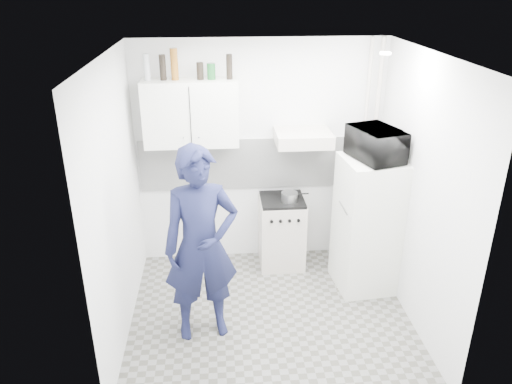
{
  "coord_description": "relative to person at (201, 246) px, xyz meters",
  "views": [
    {
      "loc": [
        -0.48,
        -4.14,
        3.2
      ],
      "look_at": [
        -0.12,
        0.3,
        1.25
      ],
      "focal_mm": 35.0,
      "sensor_mm": 36.0,
      "label": 1
    }
  ],
  "objects": [
    {
      "name": "upper_cabinet",
      "position": [
        -0.09,
        1.25,
        0.91
      ],
      "size": [
        1.0,
        0.35,
        0.7
      ],
      "primitive_type": "cube",
      "color": "white",
      "rests_on": "wall_back"
    },
    {
      "name": "bottle_e",
      "position": [
        0.32,
        1.25,
        1.38
      ],
      "size": [
        0.06,
        0.06,
        0.25
      ],
      "primitive_type": "cylinder",
      "color": "black",
      "rests_on": "upper_cabinet"
    },
    {
      "name": "ceiling_spot_fixture",
      "position": [
        1.66,
        0.38,
        1.63
      ],
      "size": [
        0.1,
        0.1,
        0.02
      ],
      "primitive_type": "cylinder",
      "color": "white",
      "rests_on": "ceiling"
    },
    {
      "name": "range_hood",
      "position": [
        1.11,
        1.18,
        0.63
      ],
      "size": [
        0.6,
        0.5,
        0.14
      ],
      "primitive_type": "cube",
      "color": "beige",
      "rests_on": "wall_back"
    },
    {
      "name": "canister_b",
      "position": [
        0.14,
        1.25,
        1.34
      ],
      "size": [
        0.09,
        0.09,
        0.16
      ],
      "primitive_type": "cylinder",
      "color": "#144C1E",
      "rests_on": "upper_cabinet"
    },
    {
      "name": "wall_back",
      "position": [
        0.66,
        1.43,
        0.36
      ],
      "size": [
        2.8,
        0.0,
        2.8
      ],
      "primitive_type": "plane",
      "rotation": [
        1.57,
        0.0,
        0.0
      ],
      "color": "white",
      "rests_on": "floor"
    },
    {
      "name": "saucepan",
      "position": [
        0.96,
        1.11,
        -0.04
      ],
      "size": [
        0.18,
        0.18,
        0.1
      ],
      "primitive_type": "cylinder",
      "color": "silver",
      "rests_on": "stove_top"
    },
    {
      "name": "stove",
      "position": [
        0.89,
        1.18,
        -0.53
      ],
      "size": [
        0.51,
        0.51,
        0.82
      ],
      "primitive_type": "cube",
      "color": "beige",
      "rests_on": "floor"
    },
    {
      "name": "canister_a",
      "position": [
        0.02,
        1.25,
        1.34
      ],
      "size": [
        0.07,
        0.07,
        0.18
      ],
      "primitive_type": "cylinder",
      "color": "black",
      "rests_on": "upper_cabinet"
    },
    {
      "name": "backsplash",
      "position": [
        0.66,
        1.41,
        0.26
      ],
      "size": [
        2.74,
        0.03,
        0.6
      ],
      "primitive_type": "cube",
      "color": "white",
      "rests_on": "wall_back"
    },
    {
      "name": "ceiling",
      "position": [
        0.66,
        0.18,
        1.66
      ],
      "size": [
        2.8,
        2.8,
        0.0
      ],
      "primitive_type": "plane",
      "color": "white",
      "rests_on": "wall_back"
    },
    {
      "name": "microwave",
      "position": [
        1.76,
        0.67,
        0.7
      ],
      "size": [
        0.67,
        0.55,
        0.32
      ],
      "primitive_type": "imported",
      "rotation": [
        0.0,
        0.0,
        1.88
      ],
      "color": "black",
      "rests_on": "fridge"
    },
    {
      "name": "person",
      "position": [
        0.0,
        0.0,
        0.0
      ],
      "size": [
        0.76,
        0.57,
        1.89
      ],
      "primitive_type": "imported",
      "rotation": [
        0.0,
        0.0,
        0.18
      ],
      "color": "#151939",
      "rests_on": "floor"
    },
    {
      "name": "wall_left",
      "position": [
        -0.74,
        0.18,
        0.36
      ],
      "size": [
        0.0,
        2.6,
        2.6
      ],
      "primitive_type": "plane",
      "rotation": [
        1.57,
        0.0,
        1.57
      ],
      "color": "white",
      "rests_on": "floor"
    },
    {
      "name": "bottle_b",
      "position": [
        -0.35,
        1.25,
        1.38
      ],
      "size": [
        0.07,
        0.07,
        0.26
      ],
      "primitive_type": "cylinder",
      "color": "black",
      "rests_on": "upper_cabinet"
    },
    {
      "name": "bottle_a",
      "position": [
        -0.52,
        1.25,
        1.39
      ],
      "size": [
        0.06,
        0.06,
        0.26
      ],
      "primitive_type": "cylinder",
      "color": "#B2B7BC",
      "rests_on": "upper_cabinet"
    },
    {
      "name": "bottle_c",
      "position": [
        -0.24,
        1.25,
        1.41
      ],
      "size": [
        0.08,
        0.08,
        0.32
      ],
      "primitive_type": "cylinder",
      "color": "brown",
      "rests_on": "upper_cabinet"
    },
    {
      "name": "stove_top",
      "position": [
        0.89,
        1.18,
        -0.11
      ],
      "size": [
        0.49,
        0.49,
        0.03
      ],
      "primitive_type": "cube",
      "color": "black",
      "rests_on": "stove"
    },
    {
      "name": "wall_right",
      "position": [
        2.06,
        0.18,
        0.36
      ],
      "size": [
        0.0,
        2.6,
        2.6
      ],
      "primitive_type": "plane",
      "rotation": [
        1.57,
        0.0,
        -1.57
      ],
      "color": "white",
      "rests_on": "floor"
    },
    {
      "name": "floor",
      "position": [
        0.66,
        0.18,
        -0.94
      ],
      "size": [
        2.8,
        2.8,
        0.0
      ],
      "primitive_type": "plane",
      "color": "slate",
      "rests_on": "ground"
    },
    {
      "name": "fridge",
      "position": [
        1.76,
        0.67,
        -0.2
      ],
      "size": [
        0.67,
        0.67,
        1.48
      ],
      "primitive_type": "cube",
      "rotation": [
        0.0,
        0.0,
        0.1
      ],
      "color": "white",
      "rests_on": "floor"
    },
    {
      "name": "pipe_a",
      "position": [
        1.96,
        1.35,
        0.36
      ],
      "size": [
        0.05,
        0.05,
        2.6
      ],
      "primitive_type": "cylinder",
      "color": "beige",
      "rests_on": "floor"
    },
    {
      "name": "pipe_b",
      "position": [
        1.84,
        1.35,
        0.36
      ],
      "size": [
        0.04,
        0.04,
        2.6
      ],
      "primitive_type": "cylinder",
      "color": "beige",
      "rests_on": "floor"
    }
  ]
}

